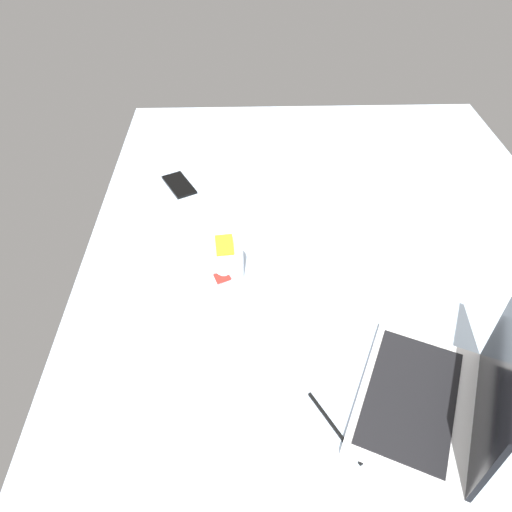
% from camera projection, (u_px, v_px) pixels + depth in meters
% --- Properties ---
extents(bed_mattress, '(1.80, 1.40, 0.18)m').
position_uv_depth(bed_mattress, '(334.00, 273.00, 1.37)').
color(bed_mattress, silver).
rests_on(bed_mattress, ground).
extents(laptop, '(0.40, 0.35, 0.23)m').
position_uv_depth(laptop, '(437.00, 398.00, 0.93)').
color(laptop, silver).
rests_on(laptop, bed_mattress).
extents(snack_cup, '(0.10, 0.09, 0.14)m').
position_uv_depth(snack_cup, '(225.00, 262.00, 1.19)').
color(snack_cup, silver).
rests_on(snack_cup, bed_mattress).
extents(cell_phone, '(0.16, 0.13, 0.01)m').
position_uv_depth(cell_phone, '(179.00, 185.00, 1.54)').
color(cell_phone, black).
rests_on(cell_phone, bed_mattress).
extents(charger_cable, '(0.15, 0.09, 0.01)m').
position_uv_depth(charger_cable, '(334.00, 427.00, 0.92)').
color(charger_cable, black).
rests_on(charger_cable, bed_mattress).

